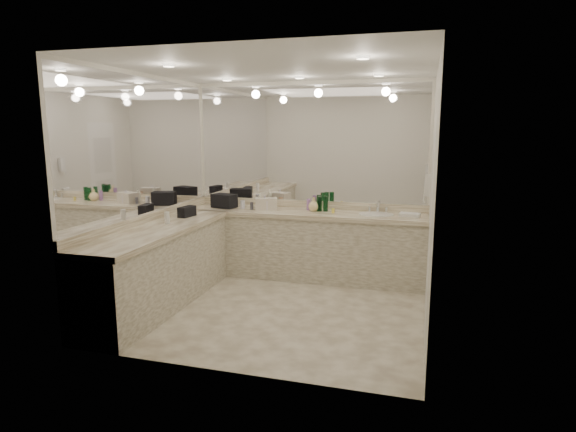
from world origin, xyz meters
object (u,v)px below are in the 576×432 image
(soap_bottle_b, at_px, (265,203))
(sink, at_px, (376,215))
(cream_cosmetic_case, at_px, (266,204))
(soap_bottle_a, at_px, (260,201))
(wall_phone, at_px, (427,185))
(black_toiletry_bag, at_px, (224,201))
(soap_bottle_c, at_px, (314,204))
(hand_towel, at_px, (410,215))

(soap_bottle_b, bearing_deg, sink, 2.33)
(cream_cosmetic_case, height_order, soap_bottle_a, soap_bottle_a)
(wall_phone, distance_m, black_toiletry_bag, 2.74)
(wall_phone, height_order, soap_bottle_a, wall_phone)
(wall_phone, bearing_deg, soap_bottle_b, 168.04)
(black_toiletry_bag, relative_size, soap_bottle_c, 1.75)
(cream_cosmetic_case, xyz_separation_m, soap_bottle_b, (-0.00, -0.04, 0.02))
(black_toiletry_bag, relative_size, soap_bottle_a, 1.53)
(black_toiletry_bag, height_order, hand_towel, black_toiletry_bag)
(sink, distance_m, black_toiletry_bag, 2.08)
(soap_bottle_a, height_order, soap_bottle_c, soap_bottle_a)
(cream_cosmetic_case, bearing_deg, hand_towel, -19.00)
(wall_phone, height_order, soap_bottle_c, wall_phone)
(wall_phone, distance_m, soap_bottle_b, 2.15)
(hand_towel, bearing_deg, soap_bottle_b, -178.24)
(hand_towel, xyz_separation_m, soap_bottle_a, (-2.00, 0.07, 0.08))
(sink, height_order, cream_cosmetic_case, cream_cosmetic_case)
(soap_bottle_a, bearing_deg, sink, -2.42)
(wall_phone, bearing_deg, sink, 140.43)
(cream_cosmetic_case, relative_size, soap_bottle_c, 1.56)
(sink, bearing_deg, soap_bottle_c, 176.53)
(sink, xyz_separation_m, soap_bottle_c, (-0.83, 0.05, 0.10))
(sink, height_order, soap_bottle_c, soap_bottle_c)
(soap_bottle_a, bearing_deg, soap_bottle_c, -1.27)
(black_toiletry_bag, bearing_deg, soap_bottle_c, 3.77)
(cream_cosmetic_case, bearing_deg, sink, -18.77)
(soap_bottle_a, bearing_deg, black_toiletry_bag, -168.50)
(black_toiletry_bag, height_order, soap_bottle_a, soap_bottle_a)
(hand_towel, bearing_deg, cream_cosmetic_case, -179.47)
(hand_towel, bearing_deg, wall_phone, -69.22)
(cream_cosmetic_case, xyz_separation_m, soap_bottle_a, (-0.12, 0.09, 0.02))
(black_toiletry_bag, xyz_separation_m, soap_bottle_a, (0.49, 0.10, 0.01))
(soap_bottle_c, bearing_deg, black_toiletry_bag, -176.23)
(hand_towel, bearing_deg, sink, 179.73)
(cream_cosmetic_case, bearing_deg, black_toiletry_bag, 161.66)
(black_toiletry_bag, relative_size, hand_towel, 1.30)
(black_toiletry_bag, distance_m, hand_towel, 2.49)
(cream_cosmetic_case, height_order, hand_towel, cream_cosmetic_case)
(cream_cosmetic_case, bearing_deg, wall_phone, -32.59)
(hand_towel, relative_size, soap_bottle_b, 1.25)
(sink, bearing_deg, soap_bottle_b, -177.67)
(hand_towel, height_order, soap_bottle_a, soap_bottle_a)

